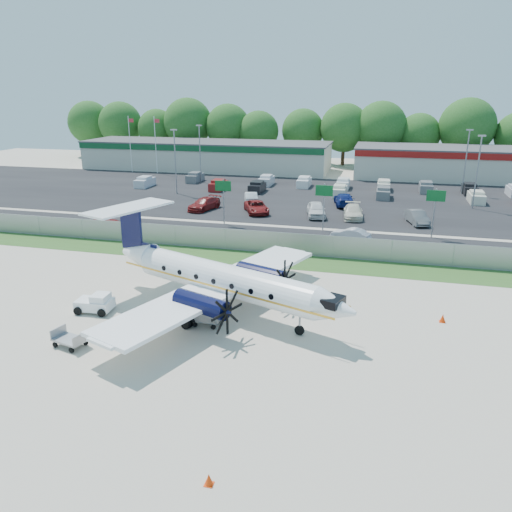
% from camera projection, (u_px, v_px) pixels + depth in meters
% --- Properties ---
extents(ground, '(170.00, 170.00, 0.00)m').
position_uv_depth(ground, '(233.00, 317.00, 32.60)').
color(ground, beige).
rests_on(ground, ground).
extents(grass_verge, '(170.00, 4.00, 0.02)m').
position_uv_depth(grass_verge, '(273.00, 260.00, 43.64)').
color(grass_verge, '#2D561E').
rests_on(grass_verge, ground).
extents(access_road, '(170.00, 8.00, 0.02)m').
position_uv_depth(access_road, '(288.00, 238.00, 50.08)').
color(access_road, black).
rests_on(access_road, ground).
extents(parking_lot, '(170.00, 32.00, 0.02)m').
position_uv_depth(parking_lot, '(316.00, 198.00, 69.41)').
color(parking_lot, black).
rests_on(parking_lot, ground).
extents(perimeter_fence, '(120.00, 0.06, 1.99)m').
position_uv_depth(perimeter_fence, '(278.00, 243.00, 45.17)').
color(perimeter_fence, gray).
rests_on(perimeter_fence, ground).
extents(building_west, '(46.40, 12.40, 5.24)m').
position_uv_depth(building_west, '(206.00, 155.00, 94.45)').
color(building_west, beige).
rests_on(building_west, ground).
extents(building_east, '(44.40, 12.40, 5.24)m').
position_uv_depth(building_east, '(491.00, 164.00, 82.72)').
color(building_east, beige).
rests_on(building_east, ground).
extents(sign_left, '(1.80, 0.26, 5.00)m').
position_uv_depth(sign_left, '(223.00, 192.00, 54.43)').
color(sign_left, gray).
rests_on(sign_left, ground).
extents(sign_mid, '(1.80, 0.26, 5.00)m').
position_uv_depth(sign_mid, '(324.00, 197.00, 51.85)').
color(sign_mid, gray).
rests_on(sign_mid, ground).
extents(sign_right, '(1.80, 0.26, 5.00)m').
position_uv_depth(sign_right, '(435.00, 203.00, 49.27)').
color(sign_right, gray).
rests_on(sign_right, ground).
extents(flagpole_west, '(1.06, 0.12, 10.00)m').
position_uv_depth(flagpole_west, '(130.00, 141.00, 89.89)').
color(flagpole_west, white).
rests_on(flagpole_west, ground).
extents(flagpole_east, '(1.06, 0.12, 10.00)m').
position_uv_depth(flagpole_east, '(156.00, 141.00, 88.71)').
color(flagpole_east, white).
rests_on(flagpole_east, ground).
extents(light_pole_nw, '(0.90, 0.35, 9.09)m').
position_uv_depth(light_pole_nw, '(175.00, 157.00, 70.63)').
color(light_pole_nw, gray).
rests_on(light_pole_nw, ground).
extents(light_pole_ne, '(0.90, 0.35, 9.09)m').
position_uv_depth(light_pole_ne, '(478.00, 167.00, 61.25)').
color(light_pole_ne, gray).
rests_on(light_pole_ne, ground).
extents(light_pole_sw, '(0.90, 0.35, 9.09)m').
position_uv_depth(light_pole_sw, '(200.00, 150.00, 79.83)').
color(light_pole_sw, gray).
rests_on(light_pole_sw, ground).
extents(light_pole_se, '(0.90, 0.35, 9.09)m').
position_uv_depth(light_pole_se, '(466.00, 157.00, 70.45)').
color(light_pole_se, gray).
rests_on(light_pole_se, ground).
extents(tree_line, '(112.00, 6.00, 14.00)m').
position_uv_depth(tree_line, '(339.00, 165.00, 100.71)').
color(tree_line, '#1F5318').
rests_on(tree_line, ground).
extents(aircraft, '(19.68, 19.15, 6.06)m').
position_uv_depth(aircraft, '(220.00, 278.00, 32.80)').
color(aircraft, white).
rests_on(aircraft, ground).
extents(pushback_tug, '(2.44, 1.82, 1.26)m').
position_uv_depth(pushback_tug, '(96.00, 303.00, 33.26)').
color(pushback_tug, white).
rests_on(pushback_tug, ground).
extents(baggage_cart_near, '(1.78, 1.12, 0.92)m').
position_uv_depth(baggage_cart_near, '(207.00, 319.00, 31.38)').
color(baggage_cart_near, gray).
rests_on(baggage_cart_near, ground).
extents(baggage_cart_far, '(2.12, 1.57, 1.00)m').
position_uv_depth(baggage_cart_far, '(70.00, 339.00, 28.72)').
color(baggage_cart_far, gray).
rests_on(baggage_cart_far, ground).
extents(cone_nose, '(0.39, 0.39, 0.55)m').
position_uv_depth(cone_nose, '(443.00, 318.00, 31.84)').
color(cone_nose, '#E93607').
rests_on(cone_nose, ground).
extents(cone_port_wing, '(0.34, 0.34, 0.49)m').
position_uv_depth(cone_port_wing, '(209.00, 480.00, 18.62)').
color(cone_port_wing, '#E93607').
rests_on(cone_port_wing, ground).
extents(cone_starboard_wing, '(0.42, 0.42, 0.60)m').
position_uv_depth(cone_starboard_wing, '(324.00, 249.00, 45.69)').
color(cone_starboard_wing, '#E93607').
rests_on(cone_starboard_wing, ground).
extents(road_car_west, '(4.65, 2.54, 1.28)m').
position_uv_depth(road_car_west, '(114.00, 232.00, 52.49)').
color(road_car_west, maroon).
rests_on(road_car_west, ground).
extents(road_car_mid, '(4.11, 2.51, 1.28)m').
position_uv_depth(road_car_mid, '(350.00, 241.00, 49.33)').
color(road_car_mid, silver).
rests_on(road_car_mid, ground).
extents(parked_car_a, '(3.43, 5.55, 1.50)m').
position_uv_depth(parked_car_a, '(204.00, 210.00, 62.30)').
color(parked_car_a, maroon).
rests_on(parked_car_a, ground).
extents(parked_car_b, '(4.40, 5.78, 1.46)m').
position_uv_depth(parked_car_b, '(257.00, 213.00, 60.70)').
color(parked_car_b, maroon).
rests_on(parked_car_b, ground).
extents(parked_car_c, '(3.01, 5.36, 1.72)m').
position_uv_depth(parked_car_c, '(316.00, 217.00, 58.95)').
color(parked_car_c, silver).
rests_on(parked_car_c, ground).
extents(parked_car_d, '(2.60, 5.39, 1.51)m').
position_uv_depth(parked_car_d, '(353.00, 218.00, 58.24)').
color(parked_car_d, beige).
rests_on(parked_car_d, ground).
extents(parked_car_e, '(2.78, 4.84, 1.51)m').
position_uv_depth(parked_car_e, '(416.00, 224.00, 55.70)').
color(parked_car_e, '#595B5E').
rests_on(parked_car_e, ground).
extents(parked_car_f, '(2.88, 4.73, 1.47)m').
position_uv_depth(parked_car_f, '(251.00, 203.00, 66.29)').
color(parked_car_f, silver).
rests_on(parked_car_f, ground).
extents(parked_car_g, '(3.27, 5.91, 1.62)m').
position_uv_depth(parked_car_g, '(344.00, 206.00, 64.59)').
color(parked_car_g, navy).
rests_on(parked_car_g, ground).
extents(far_parking_rows, '(56.00, 10.00, 1.60)m').
position_uv_depth(far_parking_rows, '(321.00, 191.00, 74.02)').
color(far_parking_rows, gray).
rests_on(far_parking_rows, ground).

